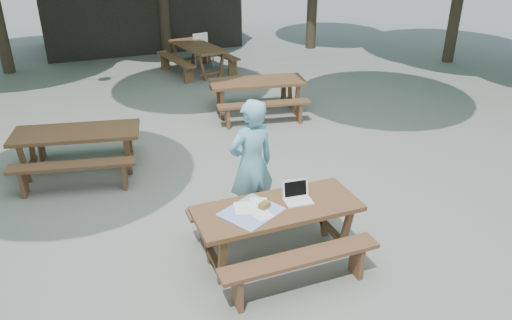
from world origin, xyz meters
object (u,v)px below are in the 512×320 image
Objects in this scene: picnic_table_nw at (79,151)px; plastic_chair at (204,57)px; main_picnic_table at (277,232)px; woman at (251,165)px.

plastic_chair is (3.75, 5.59, -0.13)m from picnic_table_nw.
main_picnic_table is 0.92× the size of picnic_table_nw.
plastic_chair is at bearing 67.79° from picnic_table_nw.
woman reaches higher than picnic_table_nw.
main_picnic_table is 0.99m from woman.
woman is at bearing -38.35° from picnic_table_nw.
woman reaches higher than plastic_chair.
picnic_table_nw is at bearing 122.25° from main_picnic_table.
plastic_chair reaches higher than picnic_table_nw.
main_picnic_table is 2.22× the size of plastic_chair.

